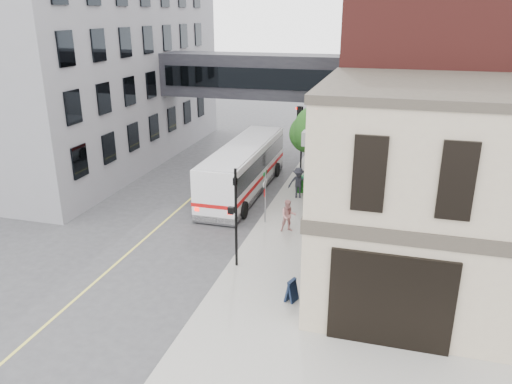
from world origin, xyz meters
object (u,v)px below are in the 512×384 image
Objects in this scene: newspaper_box at (301,184)px; pedestrian_c at (298,183)px; bus at (244,167)px; sandwich_board at (292,290)px; pedestrian_b at (288,216)px; pedestrian_a at (308,184)px.

pedestrian_c is at bearing -108.29° from newspaper_box.
sandwich_board is at bearing -64.86° from bus.
sandwich_board is at bearing -98.77° from pedestrian_b.
pedestrian_b reaches higher than sandwich_board.
pedestrian_c is 1.12m from newspaper_box.
pedestrian_b reaches higher than newspaper_box.
bus is 6.42× the size of pedestrian_a.
pedestrian_b is 1.86× the size of sandwich_board.
pedestrian_b is at bearing -109.33° from pedestrian_a.
bus reaches higher than newspaper_box.
pedestrian_b is (-0.12, -5.14, -0.02)m from pedestrian_a.
bus is 12.28× the size of sandwich_board.
pedestrian_c is (3.56, -0.44, -0.59)m from bus.
pedestrian_c is 11.58m from sandwich_board.
bus is 5.92× the size of pedestrian_c.
pedestrian_a is at bearing 116.98° from sandwich_board.
bus reaches higher than pedestrian_b.
newspaper_box is at bearing 106.46° from pedestrian_a.
bus is 4.21m from pedestrian_a.
pedestrian_c reaches higher than pedestrian_a.
newspaper_box is (-0.48, 6.02, -0.34)m from pedestrian_b.
pedestrian_b is 6.60m from sandwich_board.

